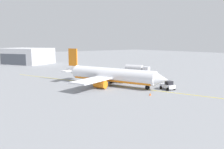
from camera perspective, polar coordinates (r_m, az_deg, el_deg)
ground_plane at (r=63.46m, az=0.00°, el=-2.68°), size 400.00×400.00×0.00m
airplane at (r=63.27m, az=-0.37°, el=-0.23°), size 31.86×26.81×9.77m
fuel_tanker at (r=87.78m, az=6.01°, el=1.42°), size 10.23×6.16×3.15m
pushback_tug at (r=59.49m, az=13.49°, el=-2.65°), size 3.89×2.86×2.20m
refueling_worker at (r=76.28m, az=6.95°, el=-0.29°), size 0.57×0.43×1.71m
safety_cone_nose at (r=52.53m, az=9.31°, el=-4.76°), size 0.51×0.51×0.56m
distant_hangar at (r=134.03m, az=-20.25°, el=4.30°), size 30.19×27.93×8.26m
taxi_line_marking at (r=63.46m, az=0.00°, el=-2.68°), size 74.49×27.12×0.01m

